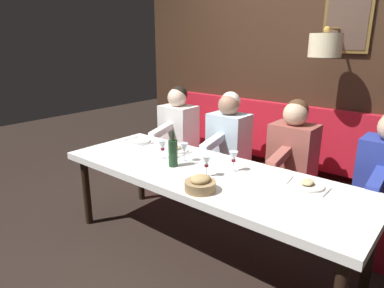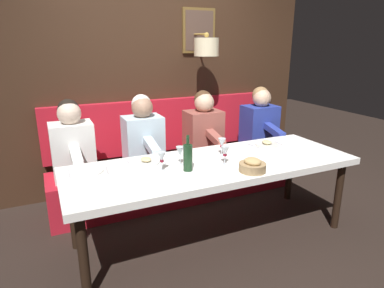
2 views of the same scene
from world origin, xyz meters
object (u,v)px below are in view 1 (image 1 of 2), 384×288
object	(u,v)px
dining_table	(206,178)
wine_bottle	(173,153)
diner_far	(178,122)
wine_glass_1	(184,148)
wine_glass_2	(234,157)
wine_glass_0	(206,162)
bread_bowl	(200,184)
wine_glass_3	(163,146)
diner_middle	(229,132)
diner_near	(293,145)

from	to	relation	value
dining_table	wine_bottle	distance (m)	0.34
dining_table	wine_bottle	xyz separation A→B (m)	(-0.08, 0.28, 0.18)
diner_far	wine_glass_1	size ratio (longest dim) A/B	4.82
wine_glass_1	wine_bottle	world-z (taller)	wine_bottle
dining_table	wine_glass_2	distance (m)	0.28
wine_bottle	dining_table	bearing A→B (deg)	-74.24
wine_glass_2	wine_bottle	distance (m)	0.50
diner_far	wine_glass_0	world-z (taller)	diner_far
dining_table	wine_glass_0	world-z (taller)	wine_glass_0
wine_glass_0	dining_table	bearing A→B (deg)	39.24
wine_glass_0	wine_glass_1	distance (m)	0.39
bread_bowl	wine_glass_3	bearing A→B (deg)	64.63
diner_middle	dining_table	bearing A→B (deg)	-157.08
wine_glass_1	diner_middle	bearing A→B (deg)	5.99
diner_near	wine_bottle	size ratio (longest dim) A/B	2.64
diner_far	bread_bowl	bearing A→B (deg)	-133.15
wine_glass_2	wine_bottle	size ratio (longest dim) A/B	0.55
diner_middle	diner_far	size ratio (longest dim) A/B	1.00
diner_far	wine_glass_3	distance (m)	1.07
dining_table	wine_glass_1	world-z (taller)	wine_glass_1
wine_glass_0	wine_bottle	xyz separation A→B (m)	(0.00, 0.35, 0.00)
diner_far	wine_glass_2	size ratio (longest dim) A/B	4.82
wine_glass_0	wine_bottle	world-z (taller)	wine_bottle
diner_middle	wine_bottle	bearing A→B (deg)	-174.51
diner_far	wine_glass_3	world-z (taller)	diner_far
diner_middle	wine_glass_1	bearing A→B (deg)	-174.01
diner_far	bread_bowl	world-z (taller)	diner_far
dining_table	diner_near	xyz separation A→B (m)	(0.88, -0.34, 0.14)
diner_near	wine_glass_0	world-z (taller)	diner_near
wine_glass_1	wine_glass_2	distance (m)	0.46
wine_bottle	diner_middle	bearing A→B (deg)	5.49
diner_far	bread_bowl	xyz separation A→B (m)	(-1.20, -1.28, -0.03)
wine_glass_2	diner_near	bearing A→B (deg)	-13.48
wine_glass_2	bread_bowl	xyz separation A→B (m)	(-0.46, -0.03, -0.07)
dining_table	diner_near	size ratio (longest dim) A/B	3.24
wine_glass_1	wine_glass_2	bearing A→B (deg)	-80.27
wine_glass_0	wine_glass_3	bearing A→B (deg)	81.21
diner_far	wine_glass_1	xyz separation A→B (m)	(-0.81, -0.80, 0.04)
wine_glass_0	wine_glass_2	world-z (taller)	same
diner_middle	wine_glass_3	distance (m)	0.89
diner_near	diner_middle	bearing A→B (deg)	90.00
wine_glass_0	bread_bowl	world-z (taller)	wine_glass_0
wine_glass_2	wine_glass_3	size ratio (longest dim) A/B	1.00
diner_middle	bread_bowl	size ratio (longest dim) A/B	3.60
wine_glass_2	wine_bottle	bearing A→B (deg)	116.92
dining_table	diner_near	distance (m)	0.96
wine_bottle	wine_glass_2	bearing A→B (deg)	-63.08
diner_middle	diner_far	world-z (taller)	same
dining_table	bread_bowl	distance (m)	0.38
diner_near	wine_glass_0	bearing A→B (deg)	164.16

